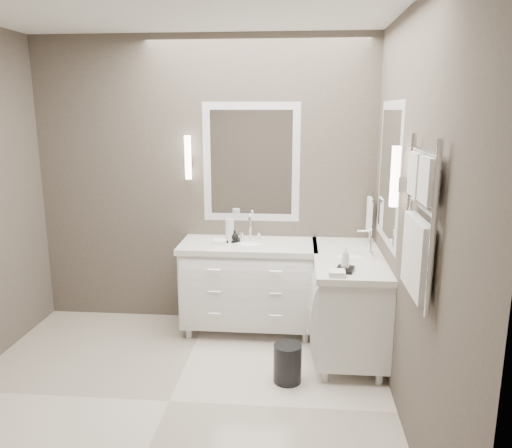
# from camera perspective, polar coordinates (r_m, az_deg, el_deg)

# --- Properties ---
(floor) EXTENTS (3.20, 3.00, 0.01)m
(floor) POSITION_cam_1_polar(r_m,az_deg,el_deg) (3.83, -9.87, -19.38)
(floor) COLOR silver
(floor) RESTS_ON ground
(wall_back) EXTENTS (3.20, 0.01, 2.70)m
(wall_back) POSITION_cam_1_polar(r_m,az_deg,el_deg) (4.76, -5.95, 4.65)
(wall_back) COLOR #524942
(wall_back) RESTS_ON floor
(wall_front) EXTENTS (3.20, 0.01, 2.70)m
(wall_front) POSITION_cam_1_polar(r_m,az_deg,el_deg) (1.97, -22.62, -8.45)
(wall_front) COLOR #524942
(wall_front) RESTS_ON floor
(wall_right) EXTENTS (0.01, 3.00, 2.70)m
(wall_right) POSITION_cam_1_polar(r_m,az_deg,el_deg) (3.27, 17.41, 0.31)
(wall_right) COLOR #524942
(wall_right) RESTS_ON floor
(vanity_back) EXTENTS (1.24, 0.59, 0.97)m
(vanity_back) POSITION_cam_1_polar(r_m,az_deg,el_deg) (4.63, -0.83, -6.54)
(vanity_back) COLOR white
(vanity_back) RESTS_ON floor
(vanity_right) EXTENTS (0.59, 1.24, 0.97)m
(vanity_right) POSITION_cam_1_polar(r_m,az_deg,el_deg) (4.33, 10.45, -8.20)
(vanity_right) COLOR white
(vanity_right) RESTS_ON floor
(mirror_back) EXTENTS (0.90, 0.02, 1.10)m
(mirror_back) POSITION_cam_1_polar(r_m,az_deg,el_deg) (4.65, -0.55, 7.02)
(mirror_back) COLOR white
(mirror_back) RESTS_ON wall_back
(mirror_right) EXTENTS (0.02, 0.90, 1.10)m
(mirror_right) POSITION_cam_1_polar(r_m,az_deg,el_deg) (4.01, 14.96, 5.61)
(mirror_right) COLOR white
(mirror_right) RESTS_ON wall_right
(sconce_back) EXTENTS (0.06, 0.06, 0.40)m
(sconce_back) POSITION_cam_1_polar(r_m,az_deg,el_deg) (4.68, -7.78, 7.45)
(sconce_back) COLOR white
(sconce_back) RESTS_ON wall_back
(sconce_right) EXTENTS (0.06, 0.06, 0.40)m
(sconce_right) POSITION_cam_1_polar(r_m,az_deg,el_deg) (3.43, 15.60, 5.11)
(sconce_right) COLOR white
(sconce_right) RESTS_ON wall_right
(towel_bar_corner) EXTENTS (0.03, 0.22, 0.30)m
(towel_bar_corner) POSITION_cam_1_polar(r_m,az_deg,el_deg) (4.62, 12.84, 1.19)
(towel_bar_corner) COLOR white
(towel_bar_corner) RESTS_ON wall_right
(towel_ladder) EXTENTS (0.06, 0.58, 0.90)m
(towel_ladder) POSITION_cam_1_polar(r_m,az_deg,el_deg) (2.87, 18.08, -0.59)
(towel_ladder) COLOR white
(towel_ladder) RESTS_ON wall_right
(waste_bin) EXTENTS (0.22, 0.22, 0.30)m
(waste_bin) POSITION_cam_1_polar(r_m,az_deg,el_deg) (3.94, 3.62, -15.59)
(waste_bin) COLOR black
(waste_bin) RESTS_ON floor
(amenity_tray_back) EXTENTS (0.17, 0.14, 0.02)m
(amenity_tray_back) POSITION_cam_1_polar(r_m,az_deg,el_deg) (4.58, -2.79, -1.87)
(amenity_tray_back) COLOR black
(amenity_tray_back) RESTS_ON vanity_back
(amenity_tray_right) EXTENTS (0.16, 0.19, 0.02)m
(amenity_tray_right) POSITION_cam_1_polar(r_m,az_deg,el_deg) (3.81, 10.14, -5.12)
(amenity_tray_right) COLOR black
(amenity_tray_right) RESTS_ON vanity_right
(water_bottle) EXTENTS (0.10, 0.10, 0.21)m
(water_bottle) POSITION_cam_1_polar(r_m,az_deg,el_deg) (4.53, -3.03, -0.78)
(water_bottle) COLOR silver
(water_bottle) RESTS_ON vanity_back
(soap_bottle_a) EXTENTS (0.06, 0.06, 0.12)m
(soap_bottle_a) POSITION_cam_1_polar(r_m,az_deg,el_deg) (4.58, -3.14, -0.93)
(soap_bottle_a) COLOR white
(soap_bottle_a) RESTS_ON amenity_tray_back
(soap_bottle_b) EXTENTS (0.09, 0.09, 0.09)m
(soap_bottle_b) POSITION_cam_1_polar(r_m,az_deg,el_deg) (4.53, -2.47, -1.27)
(soap_bottle_b) COLOR black
(soap_bottle_b) RESTS_ON amenity_tray_back
(soap_bottle_c) EXTENTS (0.08, 0.08, 0.17)m
(soap_bottle_c) POSITION_cam_1_polar(r_m,az_deg,el_deg) (3.79, 10.20, -3.75)
(soap_bottle_c) COLOR white
(soap_bottle_c) RESTS_ON amenity_tray_right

